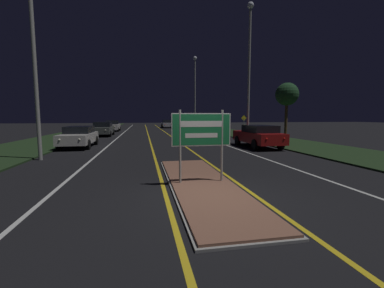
{
  "coord_description": "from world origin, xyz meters",
  "views": [
    {
      "loc": [
        -1.72,
        -6.24,
        2.09
      ],
      "look_at": [
        0.0,
        2.76,
        1.1
      ],
      "focal_mm": 24.0,
      "sensor_mm": 36.0,
      "label": 1
    }
  ],
  "objects_px": {
    "car_receding_0": "(258,136)",
    "car_receding_2": "(198,126)",
    "warning_sign": "(244,123)",
    "car_approaching_0": "(79,136)",
    "highway_sign": "(201,133)",
    "streetlight_right_near": "(249,58)",
    "car_approaching_1": "(103,129)",
    "streetlight_right_far": "(195,82)",
    "car_receding_1": "(189,130)",
    "car_receding_3": "(167,124)",
    "car_approaching_2": "(113,126)"
  },
  "relations": [
    {
      "from": "car_receding_0",
      "to": "car_receding_1",
      "type": "xyz_separation_m",
      "value": [
        -3.16,
        8.79,
        -0.05
      ]
    },
    {
      "from": "warning_sign",
      "to": "car_approaching_0",
      "type": "bearing_deg",
      "value": -152.47
    },
    {
      "from": "car_receding_0",
      "to": "car_approaching_1",
      "type": "height_order",
      "value": "car_approaching_1"
    },
    {
      "from": "streetlight_right_near",
      "to": "car_receding_3",
      "type": "distance_m",
      "value": 29.51
    },
    {
      "from": "car_approaching_1",
      "to": "car_approaching_0",
      "type": "bearing_deg",
      "value": -90.34
    },
    {
      "from": "car_approaching_0",
      "to": "car_receding_3",
      "type": "bearing_deg",
      "value": 73.34
    },
    {
      "from": "car_receding_0",
      "to": "streetlight_right_near",
      "type": "bearing_deg",
      "value": 82.54
    },
    {
      "from": "car_receding_0",
      "to": "car_receding_3",
      "type": "xyz_separation_m",
      "value": [
        -3.29,
        31.32,
        -0.03
      ]
    },
    {
      "from": "car_receding_3",
      "to": "car_approaching_0",
      "type": "height_order",
      "value": "car_receding_3"
    },
    {
      "from": "streetlight_right_far",
      "to": "car_approaching_1",
      "type": "xyz_separation_m",
      "value": [
        -12.29,
        -10.88,
        -6.55
      ]
    },
    {
      "from": "highway_sign",
      "to": "car_receding_3",
      "type": "relative_size",
      "value": 0.46
    },
    {
      "from": "streetlight_right_far",
      "to": "car_receding_1",
      "type": "bearing_deg",
      "value": -103.56
    },
    {
      "from": "car_approaching_1",
      "to": "streetlight_right_far",
      "type": "bearing_deg",
      "value": 41.51
    },
    {
      "from": "car_receding_1",
      "to": "car_receding_2",
      "type": "bearing_deg",
      "value": 72.17
    },
    {
      "from": "warning_sign",
      "to": "car_receding_3",
      "type": "bearing_deg",
      "value": 106.88
    },
    {
      "from": "streetlight_right_near",
      "to": "car_receding_2",
      "type": "xyz_separation_m",
      "value": [
        -0.66,
        15.02,
        -5.7
      ]
    },
    {
      "from": "streetlight_right_near",
      "to": "warning_sign",
      "type": "relative_size",
      "value": 4.92
    },
    {
      "from": "highway_sign",
      "to": "streetlight_right_far",
      "type": "distance_m",
      "value": 33.33
    },
    {
      "from": "streetlight_right_near",
      "to": "warning_sign",
      "type": "xyz_separation_m",
      "value": [
        2.78,
        7.62,
        -5.12
      ]
    },
    {
      "from": "car_receding_0",
      "to": "car_receding_1",
      "type": "height_order",
      "value": "car_receding_0"
    },
    {
      "from": "highway_sign",
      "to": "streetlight_right_far",
      "type": "relative_size",
      "value": 0.19
    },
    {
      "from": "streetlight_right_near",
      "to": "car_receding_1",
      "type": "distance_m",
      "value": 9.14
    },
    {
      "from": "streetlight_right_near",
      "to": "car_receding_1",
      "type": "height_order",
      "value": "streetlight_right_near"
    },
    {
      "from": "highway_sign",
      "to": "car_receding_0",
      "type": "xyz_separation_m",
      "value": [
        5.94,
        8.69,
        -0.8
      ]
    },
    {
      "from": "streetlight_right_near",
      "to": "streetlight_right_far",
      "type": "relative_size",
      "value": 0.93
    },
    {
      "from": "car_receding_1",
      "to": "car_receding_2",
      "type": "relative_size",
      "value": 1.07
    },
    {
      "from": "streetlight_right_far",
      "to": "car_approaching_1",
      "type": "distance_m",
      "value": 17.67
    },
    {
      "from": "highway_sign",
      "to": "streetlight_right_near",
      "type": "xyz_separation_m",
      "value": [
        6.28,
        11.28,
        4.9
      ]
    },
    {
      "from": "streetlight_right_far",
      "to": "car_receding_3",
      "type": "bearing_deg",
      "value": 115.3
    },
    {
      "from": "car_receding_2",
      "to": "car_approaching_1",
      "type": "distance_m",
      "value": 12.6
    },
    {
      "from": "car_approaching_1",
      "to": "car_receding_3",
      "type": "bearing_deg",
      "value": 65.24
    },
    {
      "from": "car_receding_2",
      "to": "car_approaching_2",
      "type": "distance_m",
      "value": 12.28
    },
    {
      "from": "streetlight_right_far",
      "to": "car_receding_0",
      "type": "distance_m",
      "value": 24.42
    },
    {
      "from": "car_approaching_0",
      "to": "car_approaching_1",
      "type": "relative_size",
      "value": 0.96
    },
    {
      "from": "car_approaching_1",
      "to": "car_approaching_2",
      "type": "height_order",
      "value": "car_approaching_2"
    },
    {
      "from": "car_approaching_1",
      "to": "car_receding_1",
      "type": "bearing_deg",
      "value": -23.85
    },
    {
      "from": "car_receding_3",
      "to": "streetlight_right_near",
      "type": "bearing_deg",
      "value": -82.81
    },
    {
      "from": "car_receding_3",
      "to": "car_approaching_0",
      "type": "xyz_separation_m",
      "value": [
        -8.67,
        -28.97,
        -0.02
      ]
    },
    {
      "from": "highway_sign",
      "to": "car_receding_2",
      "type": "relative_size",
      "value": 0.53
    },
    {
      "from": "car_receding_3",
      "to": "streetlight_right_far",
      "type": "bearing_deg",
      "value": -64.7
    },
    {
      "from": "streetlight_right_near",
      "to": "car_receding_2",
      "type": "height_order",
      "value": "streetlight_right_near"
    },
    {
      "from": "car_receding_1",
      "to": "car_receding_0",
      "type": "bearing_deg",
      "value": -70.23
    },
    {
      "from": "car_approaching_1",
      "to": "warning_sign",
      "type": "xyz_separation_m",
      "value": [
        15.02,
        -2.44,
        0.58
      ]
    },
    {
      "from": "highway_sign",
      "to": "car_approaching_1",
      "type": "bearing_deg",
      "value": 105.6
    },
    {
      "from": "streetlight_right_near",
      "to": "car_receding_3",
      "type": "relative_size",
      "value": 2.2
    },
    {
      "from": "streetlight_right_far",
      "to": "car_receding_2",
      "type": "bearing_deg",
      "value": -96.9
    },
    {
      "from": "car_receding_3",
      "to": "car_approaching_0",
      "type": "bearing_deg",
      "value": -106.66
    },
    {
      "from": "car_receding_0",
      "to": "car_receding_2",
      "type": "distance_m",
      "value": 17.62
    },
    {
      "from": "streetlight_right_far",
      "to": "warning_sign",
      "type": "relative_size",
      "value": 5.27
    },
    {
      "from": "car_receding_1",
      "to": "streetlight_right_near",
      "type": "bearing_deg",
      "value": -60.54
    }
  ]
}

